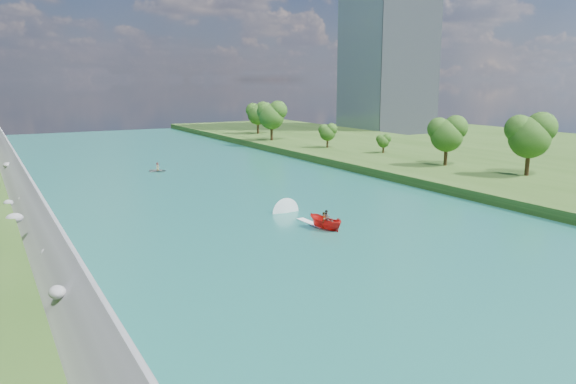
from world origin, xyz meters
TOP-DOWN VIEW (x-y plane):
  - ground at (0.00, 0.00)m, footprint 260.00×260.00m
  - river_water at (0.00, 20.00)m, footprint 55.00×240.00m
  - berm_east at (49.50, 20.00)m, footprint 44.00×240.00m
  - riprap_bank at (-25.85, 19.50)m, footprint 4.24×236.00m
  - office_tower at (82.50, 95.00)m, footprint 22.00×22.00m
  - trees_east at (38.76, 33.93)m, footprint 17.61×141.83m
  - motorboat at (2.40, 6.42)m, footprint 3.60×19.08m
  - raft at (-2.47, 52.17)m, footprint 3.78×3.63m

SIDE VIEW (x-z plane):
  - ground at x=0.00m, z-range 0.00..0.00m
  - river_water at x=0.00m, z-range 0.00..0.10m
  - raft at x=-2.47m, z-range -0.35..1.30m
  - berm_east at x=49.50m, z-range 0.00..1.50m
  - motorboat at x=2.40m, z-range -0.19..1.83m
  - riprap_bank at x=-25.85m, z-range -0.25..3.86m
  - trees_east at x=38.76m, z-range 0.83..12.17m
  - office_tower at x=82.50m, z-range 0.00..60.00m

